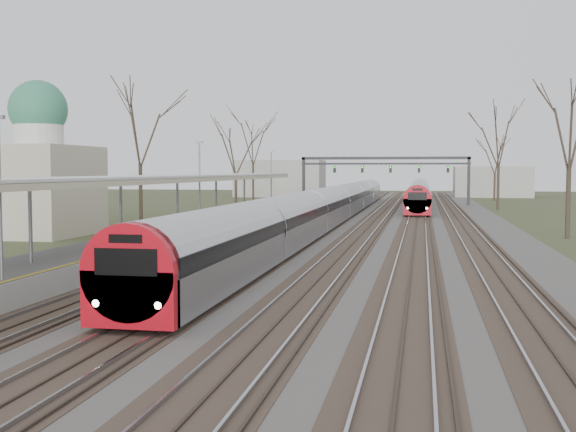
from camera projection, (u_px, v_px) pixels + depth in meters
name	position (u px, v px, depth m)	size (l,w,h in m)	color
track_bed	(366.00, 221.00, 60.92)	(24.00, 160.00, 0.22)	#474442
platform	(196.00, 232.00, 45.43)	(3.50, 69.00, 1.00)	#9E9B93
canopy	(171.00, 178.00, 40.78)	(4.10, 50.00, 3.11)	slate
dome_building	(16.00, 180.00, 48.03)	(10.00, 8.00, 10.30)	beige
signal_gantry	(385.00, 166.00, 90.02)	(21.00, 0.59, 6.08)	black
tree_west_far	(140.00, 124.00, 56.70)	(5.50, 5.50, 11.33)	#2D231C
tree_east_far	(570.00, 124.00, 45.19)	(5.00, 5.00, 10.30)	#2D231C
train_near	(335.00, 204.00, 62.53)	(2.62, 90.21, 3.05)	#9DA0A7
train_far	(419.00, 192.00, 94.66)	(2.62, 60.21, 3.05)	#9DA0A7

